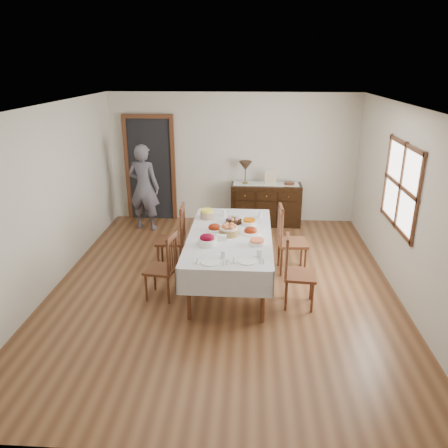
# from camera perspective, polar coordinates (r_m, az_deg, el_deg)

# --- Properties ---
(ground) EXTENTS (6.00, 6.00, 0.00)m
(ground) POSITION_cam_1_polar(r_m,az_deg,el_deg) (6.58, -0.05, -8.09)
(ground) COLOR brown
(room_shell) EXTENTS (5.02, 6.02, 2.65)m
(room_shell) POSITION_cam_1_polar(r_m,az_deg,el_deg) (6.39, -1.13, 6.85)
(room_shell) COLOR white
(room_shell) RESTS_ON ground
(dining_table) EXTENTS (1.20, 2.35, 0.81)m
(dining_table) POSITION_cam_1_polar(r_m,az_deg,el_deg) (6.33, 0.79, -2.14)
(dining_table) COLOR silver
(dining_table) RESTS_ON ground
(chair_left_near) EXTENTS (0.46, 0.46, 0.96)m
(chair_left_near) POSITION_cam_1_polar(r_m,az_deg,el_deg) (6.12, -7.87, -5.47)
(chair_left_near) COLOR #572F1B
(chair_left_near) RESTS_ON ground
(chair_left_far) EXTENTS (0.46, 0.46, 1.06)m
(chair_left_far) POSITION_cam_1_polar(r_m,az_deg,el_deg) (6.96, -6.55, -1.69)
(chair_left_far) COLOR #572F1B
(chair_left_far) RESTS_ON ground
(chair_right_near) EXTENTS (0.45, 0.45, 1.01)m
(chair_right_near) POSITION_cam_1_polar(r_m,az_deg,el_deg) (5.95, 9.42, -6.06)
(chair_right_near) COLOR #572F1B
(chair_right_near) RESTS_ON ground
(chair_right_far) EXTENTS (0.47, 0.47, 1.08)m
(chair_right_far) POSITION_cam_1_polar(r_m,az_deg,el_deg) (6.88, 8.51, -1.93)
(chair_right_far) COLOR #572F1B
(chair_right_far) RESTS_ON ground
(sideboard) EXTENTS (1.40, 0.51, 0.84)m
(sideboard) POSITION_cam_1_polar(r_m,az_deg,el_deg) (8.92, 5.47, 2.57)
(sideboard) COLOR black
(sideboard) RESTS_ON ground
(person) EXTENTS (0.63, 0.47, 1.81)m
(person) POSITION_cam_1_polar(r_m,az_deg,el_deg) (8.63, -10.44, 5.06)
(person) COLOR #575560
(person) RESTS_ON ground
(bread_basket) EXTENTS (0.29, 0.29, 0.17)m
(bread_basket) POSITION_cam_1_polar(r_m,az_deg,el_deg) (6.24, 0.66, -0.82)
(bread_basket) COLOR olive
(bread_basket) RESTS_ON dining_table
(egg_basket) EXTENTS (0.25, 0.25, 0.11)m
(egg_basket) POSITION_cam_1_polar(r_m,az_deg,el_deg) (6.72, 1.28, 0.44)
(egg_basket) COLOR black
(egg_basket) RESTS_ON dining_table
(ham_platter_a) EXTENTS (0.27, 0.27, 0.11)m
(ham_platter_a) POSITION_cam_1_polar(r_m,az_deg,el_deg) (6.46, -1.24, -0.50)
(ham_platter_a) COLOR white
(ham_platter_a) RESTS_ON dining_table
(ham_platter_b) EXTENTS (0.31, 0.31, 0.11)m
(ham_platter_b) POSITION_cam_1_polar(r_m,az_deg,el_deg) (6.34, 3.49, -0.93)
(ham_platter_b) COLOR white
(ham_platter_b) RESTS_ON dining_table
(beet_bowl) EXTENTS (0.26, 0.26, 0.16)m
(beet_bowl) POSITION_cam_1_polar(r_m,az_deg,el_deg) (5.91, -2.21, -2.13)
(beet_bowl) COLOR white
(beet_bowl) RESTS_ON dining_table
(carrot_bowl) EXTENTS (0.24, 0.24, 0.09)m
(carrot_bowl) POSITION_cam_1_polar(r_m,az_deg,el_deg) (6.67, 3.31, 0.25)
(carrot_bowl) COLOR white
(carrot_bowl) RESTS_ON dining_table
(pineapple_bowl) EXTENTS (0.21, 0.21, 0.15)m
(pineapple_bowl) POSITION_cam_1_polar(r_m,az_deg,el_deg) (6.92, -2.24, 1.31)
(pineapple_bowl) COLOR tan
(pineapple_bowl) RESTS_ON dining_table
(casserole_dish) EXTENTS (0.22, 0.22, 0.07)m
(casserole_dish) POSITION_cam_1_polar(r_m,az_deg,el_deg) (5.95, 4.32, -2.37)
(casserole_dish) COLOR white
(casserole_dish) RESTS_ON dining_table
(butter_dish) EXTENTS (0.14, 0.09, 0.07)m
(butter_dish) POSITION_cam_1_polar(r_m,az_deg,el_deg) (6.08, -0.31, -1.77)
(butter_dish) COLOR white
(butter_dish) RESTS_ON dining_table
(setting_left) EXTENTS (0.42, 0.31, 0.10)m
(setting_left) POSITION_cam_1_polar(r_m,az_deg,el_deg) (5.46, -1.25, -4.63)
(setting_left) COLOR white
(setting_left) RESTS_ON dining_table
(setting_right) EXTENTS (0.42, 0.31, 0.10)m
(setting_right) POSITION_cam_1_polar(r_m,az_deg,el_deg) (5.50, 3.53, -4.47)
(setting_right) COLOR white
(setting_right) RESTS_ON dining_table
(glass_far_a) EXTENTS (0.07, 0.07, 0.11)m
(glass_far_a) POSITION_cam_1_polar(r_m,az_deg,el_deg) (7.01, -0.00, 1.46)
(glass_far_a) COLOR white
(glass_far_a) RESTS_ON dining_table
(glass_far_b) EXTENTS (0.07, 0.07, 0.10)m
(glass_far_b) POSITION_cam_1_polar(r_m,az_deg,el_deg) (6.98, 4.73, 1.26)
(glass_far_b) COLOR white
(glass_far_b) RESTS_ON dining_table
(runner) EXTENTS (1.30, 0.35, 0.01)m
(runner) POSITION_cam_1_polar(r_m,az_deg,el_deg) (8.83, 5.49, 5.27)
(runner) COLOR white
(runner) RESTS_ON sideboard
(table_lamp) EXTENTS (0.26, 0.26, 0.46)m
(table_lamp) POSITION_cam_1_polar(r_m,az_deg,el_deg) (8.72, 2.81, 7.51)
(table_lamp) COLOR brown
(table_lamp) RESTS_ON sideboard
(picture_frame) EXTENTS (0.22, 0.08, 0.28)m
(picture_frame) POSITION_cam_1_polar(r_m,az_deg,el_deg) (8.71, 6.09, 5.95)
(picture_frame) COLOR #CCB395
(picture_frame) RESTS_ON sideboard
(deco_bowl) EXTENTS (0.20, 0.20, 0.06)m
(deco_bowl) POSITION_cam_1_polar(r_m,az_deg,el_deg) (8.81, 8.53, 5.27)
(deco_bowl) COLOR #572F1B
(deco_bowl) RESTS_ON sideboard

